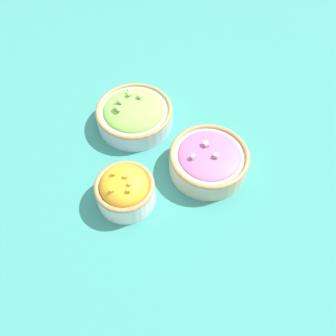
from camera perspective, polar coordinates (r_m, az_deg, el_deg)
The scene contains 4 objects.
ground_plane at distance 0.77m, azimuth -0.00°, elevation -1.26°, with size 3.00×3.00×0.00m, color #337F75.
bowl_squash at distance 0.71m, azimuth -7.49°, elevation -3.67°, with size 0.13×0.13×0.09m.
bowl_lettuce at distance 0.85m, azimuth -5.86°, elevation 9.41°, with size 0.19×0.19×0.08m.
bowl_red_onion at distance 0.76m, azimuth 7.09°, elevation 1.47°, with size 0.18×0.18×0.07m.
Camera 1 is at (-0.41, 0.09, 0.65)m, focal length 35.00 mm.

